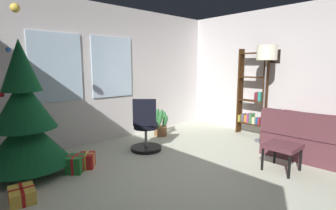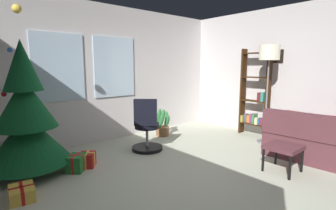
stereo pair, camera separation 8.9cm
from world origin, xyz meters
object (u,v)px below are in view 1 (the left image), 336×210
at_px(gift_box_green, 76,164).
at_px(bookshelf, 252,98).
at_px(footstool, 282,148).
at_px(potted_plant, 161,125).
at_px(couch, 333,142).
at_px(gift_box_red, 87,160).
at_px(floor_lamp, 267,59).
at_px(holiday_tree, 25,121).
at_px(gift_box_gold, 22,195).
at_px(office_chair, 146,131).

xyz_separation_m(gift_box_green, bookshelf, (3.72, -0.66, 0.70)).
relative_size(footstool, potted_plant, 0.72).
distance_m(couch, gift_box_green, 4.09).
xyz_separation_m(gift_box_red, floor_lamp, (3.19, -1.15, 1.54)).
bearing_deg(floor_lamp, gift_box_green, 161.96).
bearing_deg(floor_lamp, gift_box_red, 160.14).
xyz_separation_m(couch, footstool, (-1.10, 0.36, 0.06)).
bearing_deg(potted_plant, holiday_tree, -174.22).
relative_size(gift_box_gold, potted_plant, 0.58).
relative_size(couch, footstool, 3.97).
distance_m(couch, bookshelf, 1.82).
xyz_separation_m(footstool, floor_lamp, (1.13, 0.89, 1.30)).
height_order(holiday_tree, office_chair, holiday_tree).
xyz_separation_m(gift_box_gold, office_chair, (2.09, 0.43, 0.30)).
height_order(gift_box_green, floor_lamp, floor_lamp).
relative_size(office_chair, potted_plant, 1.53).
bearing_deg(gift_box_red, couch, -37.28).
relative_size(couch, office_chair, 1.87).
relative_size(footstool, floor_lamp, 0.24).
height_order(gift_box_red, bookshelf, bookshelf).
relative_size(bookshelf, potted_plant, 3.01).
height_order(office_chair, potted_plant, office_chair).
distance_m(bookshelf, floor_lamp, 0.99).
xyz_separation_m(bookshelf, floor_lamp, (-0.33, -0.44, 0.82)).
height_order(couch, gift_box_green, couch).
bearing_deg(office_chair, footstool, -65.20).
relative_size(gift_box_red, gift_box_gold, 0.90).
bearing_deg(bookshelf, office_chair, 163.77).
height_order(office_chair, bookshelf, bookshelf).
bearing_deg(footstool, gift_box_green, 138.50).
xyz_separation_m(gift_box_green, office_chair, (1.31, 0.04, 0.25)).
bearing_deg(holiday_tree, floor_lamp, -20.31).
xyz_separation_m(office_chair, bookshelf, (2.41, -0.70, 0.45)).
height_order(couch, office_chair, office_chair).
height_order(gift_box_green, potted_plant, potted_plant).
distance_m(gift_box_green, bookshelf, 3.84).
relative_size(couch, gift_box_gold, 4.97).
xyz_separation_m(gift_box_green, potted_plant, (2.16, 0.62, 0.11)).
bearing_deg(bookshelf, footstool, -137.78).
bearing_deg(potted_plant, floor_lamp, -54.66).
height_order(couch, gift_box_red, couch).
bearing_deg(gift_box_gold, gift_box_green, 26.18).
xyz_separation_m(couch, office_chair, (-2.04, 2.39, 0.09)).
bearing_deg(gift_box_green, couch, -35.09).
bearing_deg(potted_plant, bookshelf, -39.39).
relative_size(gift_box_gold, bookshelf, 0.19).
relative_size(gift_box_gold, office_chair, 0.38).
height_order(couch, gift_box_gold, couch).
bearing_deg(gift_box_gold, footstool, -27.86).
bearing_deg(gift_box_green, footstool, -41.50).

